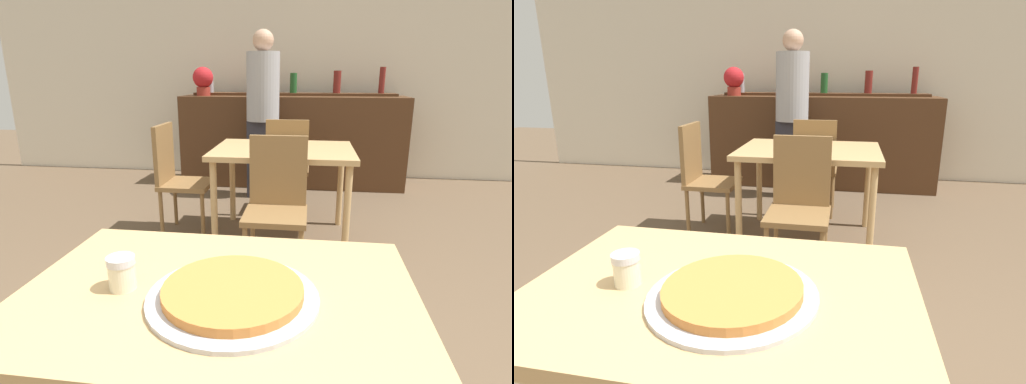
{
  "view_description": "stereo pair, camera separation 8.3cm",
  "coord_description": "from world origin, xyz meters",
  "views": [
    {
      "loc": [
        0.22,
        -0.89,
        1.28
      ],
      "look_at": [
        0.02,
        0.55,
        0.86
      ],
      "focal_mm": 28.0,
      "sensor_mm": 36.0,
      "label": 1
    },
    {
      "loc": [
        0.3,
        -0.88,
        1.28
      ],
      "look_at": [
        0.02,
        0.55,
        0.86
      ],
      "focal_mm": 28.0,
      "sensor_mm": 36.0,
      "label": 2
    }
  ],
  "objects": [
    {
      "name": "person_standing",
      "position": [
        -0.28,
        3.31,
        0.94
      ],
      "size": [
        0.34,
        0.34,
        1.72
      ],
      "color": "#2D2D38",
      "rests_on": "ground_plane"
    },
    {
      "name": "dining_table_far",
      "position": [
        0.02,
        2.17,
        0.66
      ],
      "size": [
        1.07,
        0.83,
        0.74
      ],
      "color": "tan",
      "rests_on": "ground_plane"
    },
    {
      "name": "dining_table_near",
      "position": [
        0.0,
        0.0,
        0.66
      ],
      "size": [
        1.01,
        0.7,
        0.76
      ],
      "color": "tan",
      "rests_on": "ground_plane"
    },
    {
      "name": "cheese_shaker",
      "position": [
        -0.24,
        -0.03,
        0.8
      ],
      "size": [
        0.07,
        0.07,
        0.09
      ],
      "color": "beige",
      "rests_on": "dining_table_near"
    },
    {
      "name": "chair_far_side_back",
      "position": [
        0.02,
        2.74,
        0.51
      ],
      "size": [
        0.4,
        0.4,
        0.91
      ],
      "rotation": [
        0.0,
        0.0,
        3.14
      ],
      "color": "olive",
      "rests_on": "ground_plane"
    },
    {
      "name": "bar_counter",
      "position": [
        0.0,
        3.89,
        0.53
      ],
      "size": [
        2.6,
        0.56,
        1.05
      ],
      "color": "#4C2D19",
      "rests_on": "ground_plane"
    },
    {
      "name": "wall_back",
      "position": [
        0.0,
        4.39,
        1.4
      ],
      "size": [
        8.0,
        0.05,
        2.8
      ],
      "color": "silver",
      "rests_on": "ground_plane"
    },
    {
      "name": "bar_back_shelf",
      "position": [
        -0.0,
        4.03,
        1.11
      ],
      "size": [
        2.39,
        0.24,
        0.32
      ],
      "color": "#4C2D19",
      "rests_on": "bar_counter"
    },
    {
      "name": "potted_plant",
      "position": [
        -1.05,
        3.84,
        1.23
      ],
      "size": [
        0.24,
        0.24,
        0.33
      ],
      "color": "maroon",
      "rests_on": "bar_counter"
    },
    {
      "name": "chair_far_side_left",
      "position": [
        -0.85,
        2.17,
        0.51
      ],
      "size": [
        0.4,
        0.4,
        0.91
      ],
      "rotation": [
        0.0,
        0.0,
        1.57
      ],
      "color": "olive",
      "rests_on": "ground_plane"
    },
    {
      "name": "pizza_tray",
      "position": [
        0.05,
        -0.04,
        0.77
      ],
      "size": [
        0.42,
        0.42,
        0.04
      ],
      "color": "#B7B7BC",
      "rests_on": "dining_table_near"
    },
    {
      "name": "chair_far_side_front",
      "position": [
        0.02,
        1.59,
        0.51
      ],
      "size": [
        0.4,
        0.4,
        0.91
      ],
      "color": "olive",
      "rests_on": "ground_plane"
    }
  ]
}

